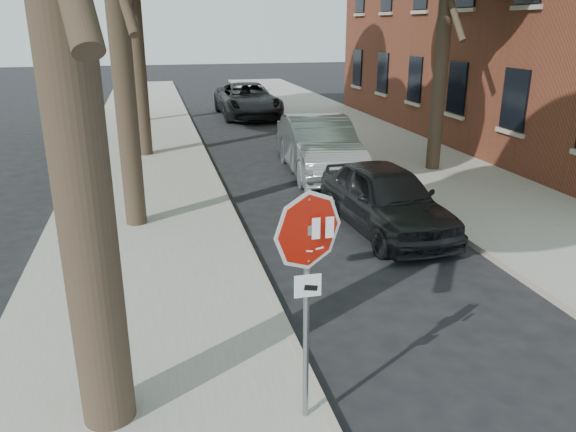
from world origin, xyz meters
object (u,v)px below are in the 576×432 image
at_px(stop_sign, 308,265).
at_px(car_a, 386,198).
at_px(car_d, 247,100).
at_px(car_b, 319,146).

bearing_deg(stop_sign, car_a, 59.64).
bearing_deg(car_d, car_a, -89.66).
bearing_deg(car_d, stop_sign, -98.45).
relative_size(car_b, car_d, 0.89).
relative_size(stop_sign, car_b, 0.51).
height_order(stop_sign, car_b, stop_sign).
distance_m(stop_sign, car_b, 11.14).
bearing_deg(car_b, stop_sign, -103.44).
relative_size(car_a, car_b, 0.83).
distance_m(car_a, car_b, 4.95).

